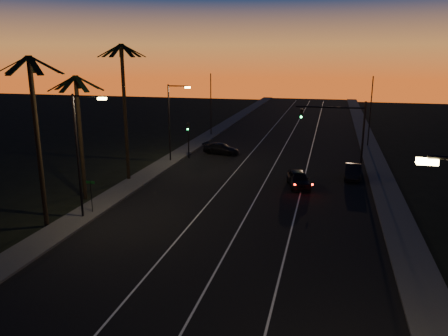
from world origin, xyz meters
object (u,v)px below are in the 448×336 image
(signal_mast, at_px, (340,122))
(lead_car, at_px, (298,179))
(cross_car, at_px, (221,149))
(right_car, at_px, (353,172))

(signal_mast, bearing_deg, lead_car, -112.64)
(signal_mast, relative_size, cross_car, 1.51)
(lead_car, bearing_deg, signal_mast, 67.36)
(lead_car, height_order, cross_car, lead_car)
(lead_car, bearing_deg, right_car, 39.54)
(right_car, relative_size, cross_car, 0.89)
(signal_mast, height_order, cross_car, signal_mast)
(lead_car, xyz_separation_m, cross_car, (-10.08, 11.41, -0.09))
(lead_car, distance_m, right_car, 6.32)
(signal_mast, relative_size, lead_car, 1.40)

